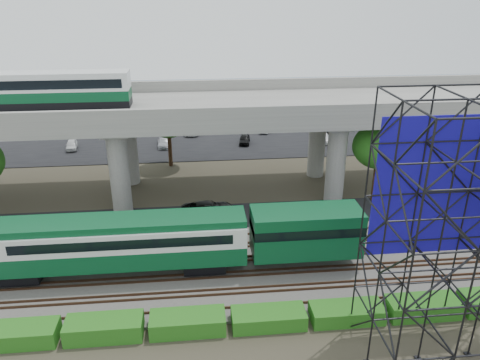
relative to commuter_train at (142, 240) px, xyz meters
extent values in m
plane|color=#474233|center=(7.16, -2.00, -2.88)|extent=(140.00, 140.00, 0.00)
cube|color=slate|center=(7.16, 0.00, -2.78)|extent=(90.00, 12.00, 0.20)
cube|color=black|center=(7.16, 8.50, -2.84)|extent=(90.00, 5.00, 0.08)
cube|color=black|center=(7.16, 32.00, -2.84)|extent=(90.00, 18.00, 0.08)
cube|color=#41566B|center=(7.16, 54.00, -2.87)|extent=(140.00, 40.00, 0.03)
cube|color=#472D1E|center=(7.16, -4.72, -2.60)|extent=(90.00, 0.08, 0.16)
cube|color=#472D1E|center=(7.16, -3.28, -2.60)|extent=(90.00, 0.08, 0.16)
cube|color=#472D1E|center=(7.16, -2.72, -2.60)|extent=(90.00, 0.08, 0.16)
cube|color=#472D1E|center=(7.16, -1.28, -2.60)|extent=(90.00, 0.08, 0.16)
cube|color=#472D1E|center=(7.16, -0.72, -2.60)|extent=(90.00, 0.08, 0.16)
cube|color=#472D1E|center=(7.16, 0.72, -2.60)|extent=(90.00, 0.08, 0.16)
cube|color=#472D1E|center=(7.16, 1.28, -2.60)|extent=(90.00, 0.08, 0.16)
cube|color=#472D1E|center=(7.16, 2.72, -2.60)|extent=(90.00, 0.08, 0.16)
cube|color=#472D1E|center=(7.16, 3.28, -2.60)|extent=(90.00, 0.08, 0.16)
cube|color=#472D1E|center=(7.16, 4.72, -2.60)|extent=(90.00, 0.08, 0.16)
cube|color=black|center=(-8.62, 0.00, -2.07)|extent=(3.00, 2.20, 0.90)
cube|color=black|center=(4.38, 0.00, -2.07)|extent=(3.00, 2.20, 0.90)
cube|color=#0A4725|center=(-2.12, 0.00, -0.92)|extent=(19.00, 3.00, 1.40)
cube|color=silver|center=(-2.12, 0.00, 0.53)|extent=(19.00, 3.00, 1.50)
cube|color=#0A4725|center=(-2.12, 0.00, 1.53)|extent=(19.00, 2.60, 0.50)
cube|color=black|center=(-1.12, 0.00, 0.58)|extent=(15.00, 3.06, 0.70)
cube|color=#0A4725|center=(11.88, 0.00, 0.08)|extent=(8.00, 3.00, 3.40)
cube|color=#9E9B93|center=(7.16, 14.00, 5.72)|extent=(80.00, 12.00, 1.20)
cube|color=#9E9B93|center=(7.16, 8.25, 6.87)|extent=(80.00, 0.50, 1.10)
cube|color=#9E9B93|center=(7.16, 19.75, 6.87)|extent=(80.00, 0.50, 1.10)
cylinder|color=#9E9B93|center=(-2.84, 10.50, 1.12)|extent=(1.80, 1.80, 8.00)
cylinder|color=#9E9B93|center=(-2.84, 17.50, 1.12)|extent=(1.80, 1.80, 8.00)
cube|color=#9E9B93|center=(-2.84, 14.00, 4.82)|extent=(2.40, 9.00, 0.60)
cylinder|color=#9E9B93|center=(17.16, 10.50, 1.12)|extent=(1.80, 1.80, 8.00)
cylinder|color=#9E9B93|center=(17.16, 17.50, 1.12)|extent=(1.80, 1.80, 8.00)
cube|color=#9E9B93|center=(17.16, 14.00, 4.82)|extent=(2.40, 9.00, 0.60)
cylinder|color=#9E9B93|center=(35.16, 17.50, 1.12)|extent=(1.80, 1.80, 8.00)
cube|color=black|center=(-7.69, 14.00, 6.67)|extent=(12.00, 2.50, 0.70)
cube|color=#0A4725|center=(-7.69, 14.00, 7.47)|extent=(12.00, 2.50, 0.90)
cube|color=silver|center=(-7.69, 14.00, 8.57)|extent=(12.00, 2.50, 1.30)
cube|color=black|center=(-7.69, 14.00, 8.62)|extent=(11.00, 2.56, 0.80)
cube|color=silver|center=(-7.69, 14.00, 9.37)|extent=(12.00, 2.40, 0.30)
cube|color=#160E9C|center=(17.70, -6.95, 6.42)|extent=(8.10, 0.08, 8.25)
cube|color=black|center=(17.70, -10.00, -2.84)|extent=(9.36, 6.36, 0.08)
cube|color=#1A5F15|center=(-6.84, -6.30, -2.33)|extent=(4.60, 1.80, 1.10)
cube|color=#1A5F15|center=(-1.84, -6.30, -2.28)|extent=(4.60, 1.80, 1.20)
cube|color=#1A5F15|center=(3.16, -6.30, -2.31)|extent=(4.60, 1.80, 1.15)
cube|color=#1A5F15|center=(8.16, -6.30, -2.37)|extent=(4.60, 1.80, 1.03)
cube|color=#1A5F15|center=(13.16, -6.30, -2.38)|extent=(4.60, 1.80, 1.01)
cube|color=#1A5F15|center=(18.16, -6.30, -2.32)|extent=(4.60, 1.80, 1.12)
cylinder|color=#382314|center=(21.16, 10.50, -0.48)|extent=(0.44, 0.44, 4.80)
ellipsoid|color=#1A5F15|center=(21.16, 10.50, 2.72)|extent=(4.94, 4.94, 4.18)
cylinder|color=#382314|center=(1.16, 22.00, -0.48)|extent=(0.44, 0.44, 4.80)
ellipsoid|color=#1A5F15|center=(1.16, 22.00, 2.72)|extent=(4.94, 4.94, 4.18)
imported|color=black|center=(5.04, 8.62, -2.11)|extent=(5.08, 2.54, 1.38)
imported|color=silver|center=(-11.60, 29.00, -2.25)|extent=(1.78, 3.41, 1.11)
imported|color=#B0B1B8|center=(-5.96, 34.00, -2.18)|extent=(2.05, 3.93, 1.23)
imported|color=#A5A7AD|center=(0.01, 29.00, -2.26)|extent=(1.72, 3.82, 1.08)
imported|color=white|center=(3.47, 34.00, -2.23)|extent=(2.39, 4.34, 1.15)
imported|color=black|center=(10.58, 29.00, -2.24)|extent=(1.86, 3.47, 1.12)
imported|color=silver|center=(13.96, 34.00, -2.23)|extent=(1.88, 3.64, 1.14)
imported|color=white|center=(21.03, 29.00, -2.18)|extent=(2.05, 4.39, 1.24)
imported|color=#A1A2A9|center=(23.47, 34.00, -2.15)|extent=(2.52, 4.82, 1.30)
camera|label=1|loc=(4.02, -29.37, 16.95)|focal=35.00mm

